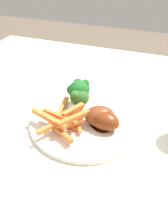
{
  "coord_description": "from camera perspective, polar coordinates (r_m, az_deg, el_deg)",
  "views": [
    {
      "loc": [
        -0.15,
        0.47,
        1.11
      ],
      "look_at": [
        0.0,
        0.05,
        0.76
      ],
      "focal_mm": 37.88,
      "sensor_mm": 36.0,
      "label": 1
    }
  ],
  "objects": [
    {
      "name": "dinner_plate",
      "position": [
        0.58,
        -0.0,
        -2.04
      ],
      "size": [
        0.27,
        0.27,
        0.01
      ],
      "primitive_type": "cylinder",
      "color": "white",
      "rests_on": "dining_table"
    },
    {
      "name": "broccoli_floret_middle",
      "position": [
        0.59,
        -1.14,
        3.73
      ],
      "size": [
        0.05,
        0.05,
        0.06
      ],
      "color": "#8AB44B",
      "rests_on": "dinner_plate"
    },
    {
      "name": "chicken_drumstick_near",
      "position": [
        0.55,
        4.12,
        -1.61
      ],
      "size": [
        0.14,
        0.07,
        0.05
      ],
      "color": "#4F1A09",
      "rests_on": "dinner_plate"
    },
    {
      "name": "chicken_drumstick_far",
      "position": [
        0.55,
        3.31,
        -1.01
      ],
      "size": [
        0.13,
        0.07,
        0.05
      ],
      "color": "#5A2211",
      "rests_on": "dinner_plate"
    },
    {
      "name": "broccoli_floret_front",
      "position": [
        0.6,
        -1.25,
        5.47
      ],
      "size": [
        0.06,
        0.06,
        0.07
      ],
      "color": "#92BC48",
      "rests_on": "dinner_plate"
    },
    {
      "name": "dining_table",
      "position": [
        0.69,
        1.71,
        -6.85
      ],
      "size": [
        1.08,
        0.87,
        0.73
      ],
      "color": "silver",
      "rests_on": "ground_plane"
    },
    {
      "name": "carrot_fries_pile",
      "position": [
        0.54,
        -5.19,
        -1.72
      ],
      "size": [
        0.13,
        0.16,
        0.04
      ],
      "color": "orange",
      "rests_on": "dinner_plate"
    }
  ]
}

